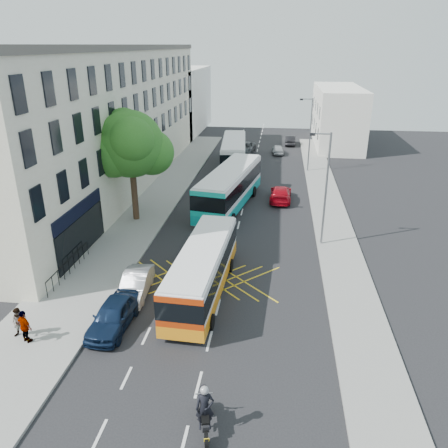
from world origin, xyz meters
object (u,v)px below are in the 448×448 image
(parked_car_silver, at_px, (136,284))
(distant_car_silver, at_px, (278,149))
(bus_near, at_px, (203,269))
(pedestrian_near, at_px, (19,323))
(lamp_far, at_px, (309,131))
(bus_far, at_px, (234,152))
(bus_mid, at_px, (230,187))
(distant_car_dark, at_px, (290,140))
(lamp_near, at_px, (325,184))
(motorbike, at_px, (205,410))
(pedestrian_far, at_px, (25,327))
(parked_car_blue, at_px, (113,315))
(distant_car_grey, at_px, (246,148))
(street_tree, at_px, (130,145))
(red_hatchback, at_px, (281,193))

(parked_car_silver, relative_size, distant_car_silver, 1.15)
(bus_near, distance_m, pedestrian_near, 9.80)
(lamp_far, xyz_separation_m, bus_far, (-8.54, 1.24, -2.90))
(bus_mid, height_order, bus_far, bus_mid)
(bus_mid, xyz_separation_m, pedestrian_near, (-8.00, -20.22, -0.87))
(bus_mid, height_order, pedestrian_near, bus_mid)
(distant_car_silver, height_order, distant_car_dark, distant_car_dark)
(bus_near, bearing_deg, bus_mid, 93.14)
(lamp_near, height_order, motorbike, lamp_near)
(bus_near, xyz_separation_m, motorbike, (1.76, -9.77, -0.53))
(bus_far, xyz_separation_m, distant_car_silver, (5.13, 7.13, -1.11))
(bus_mid, bearing_deg, parked_car_silver, -93.76)
(motorbike, bearing_deg, bus_near, 87.57)
(lamp_near, relative_size, motorbike, 3.40)
(lamp_near, bearing_deg, pedestrian_far, -138.16)
(bus_mid, xyz_separation_m, parked_car_blue, (-3.82, -18.72, -1.09))
(parked_car_silver, relative_size, pedestrian_far, 2.36)
(bus_near, bearing_deg, parked_car_silver, -166.79)
(distant_car_dark, bearing_deg, distant_car_grey, 44.43)
(street_tree, distance_m, lamp_far, 22.57)
(bus_near, distance_m, distant_car_silver, 36.13)
(distant_car_silver, bearing_deg, parked_car_blue, 74.81)
(bus_near, height_order, pedestrian_far, bus_near)
(lamp_far, relative_size, bus_mid, 0.64)
(lamp_far, relative_size, distant_car_dark, 1.96)
(pedestrian_near, bearing_deg, motorbike, -31.60)
(red_hatchback, distance_m, pedestrian_far, 25.80)
(bus_near, height_order, bus_mid, bus_mid)
(lamp_near, bearing_deg, bus_mid, 135.69)
(red_hatchback, distance_m, distant_car_silver, 18.89)
(lamp_near, height_order, bus_far, lamp_near)
(parked_car_blue, distance_m, distant_car_dark, 46.79)
(motorbike, bearing_deg, parked_car_blue, 121.83)
(parked_car_silver, distance_m, distant_car_silver, 37.42)
(lamp_near, height_order, parked_car_silver, lamp_near)
(parked_car_blue, xyz_separation_m, parked_car_silver, (0.13, 3.24, -0.06))
(parked_car_blue, relative_size, distant_car_grey, 0.90)
(bus_far, bearing_deg, bus_near, -92.08)
(distant_car_grey, relative_size, distant_car_dark, 1.17)
(motorbike, height_order, pedestrian_far, motorbike)
(distant_car_dark, distance_m, pedestrian_near, 49.26)
(bus_near, height_order, distant_car_silver, bus_near)
(parked_car_silver, bearing_deg, distant_car_silver, 74.12)
(distant_car_grey, xyz_separation_m, distant_car_dark, (6.05, 5.70, 0.01))
(bus_far, distance_m, distant_car_dark, 14.81)
(bus_near, height_order, parked_car_silver, bus_near)
(lamp_far, xyz_separation_m, pedestrian_far, (-14.90, -33.35, -3.60))
(parked_car_silver, distance_m, pedestrian_far, 6.37)
(lamp_near, distance_m, red_hatchback, 10.67)
(street_tree, distance_m, bus_mid, 9.57)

